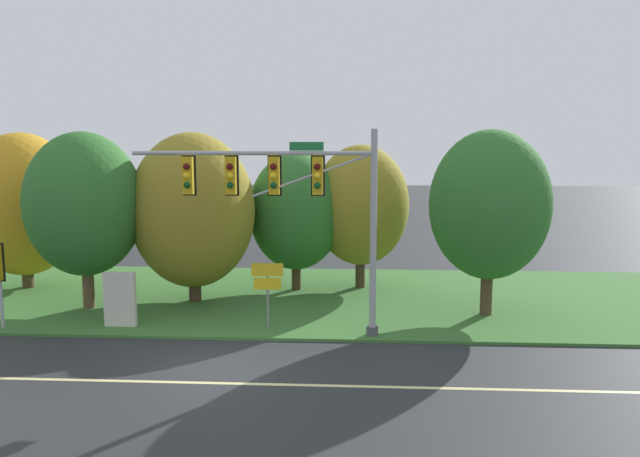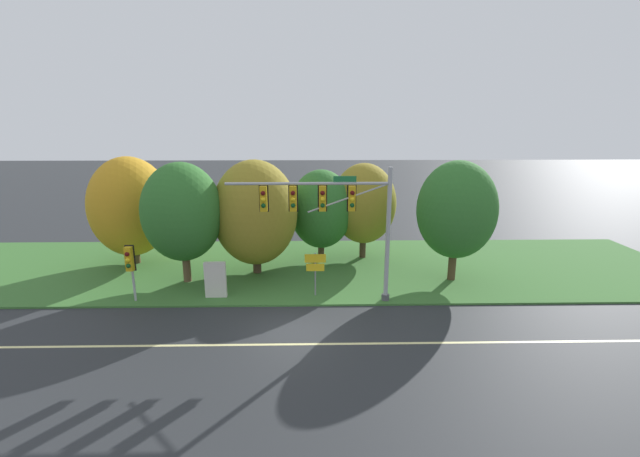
% 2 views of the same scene
% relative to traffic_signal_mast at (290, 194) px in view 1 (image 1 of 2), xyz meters
% --- Properties ---
extents(ground_plane, '(160.00, 160.00, 0.00)m').
position_rel_traffic_signal_mast_xyz_m(ground_plane, '(-2.13, -3.01, -4.81)').
color(ground_plane, '#282B2D').
extents(lane_stripe, '(36.00, 0.16, 0.01)m').
position_rel_traffic_signal_mast_xyz_m(lane_stripe, '(-2.13, -4.21, -4.80)').
color(lane_stripe, beige).
rests_on(lane_stripe, ground).
extents(grass_verge, '(48.00, 11.50, 0.10)m').
position_rel_traffic_signal_mast_xyz_m(grass_verge, '(-2.13, 5.24, -4.76)').
color(grass_verge, '#386B2D').
rests_on(grass_verge, ground).
extents(traffic_signal_mast, '(8.09, 0.49, 6.80)m').
position_rel_traffic_signal_mast_xyz_m(traffic_signal_mast, '(0.00, 0.00, 0.00)').
color(traffic_signal_mast, '#9EA0A5').
rests_on(traffic_signal_mast, grass_verge).
extents(route_sign_post, '(1.10, 0.08, 2.32)m').
position_rel_traffic_signal_mast_xyz_m(route_sign_post, '(-0.88, 0.67, -3.12)').
color(route_sign_post, slate).
rests_on(route_sign_post, grass_verge).
extents(tree_nearest_road, '(4.99, 4.99, 6.82)m').
position_rel_traffic_signal_mast_xyz_m(tree_nearest_road, '(-12.39, 6.15, -1.02)').
color(tree_nearest_road, '#4C3823').
rests_on(tree_nearest_road, grass_verge).
extents(tree_left_of_mast, '(4.39, 4.39, 6.79)m').
position_rel_traffic_signal_mast_xyz_m(tree_left_of_mast, '(-8.19, 2.86, -0.67)').
color(tree_left_of_mast, brown).
rests_on(tree_left_of_mast, grass_verge).
extents(tree_behind_signpost, '(4.95, 4.95, 6.79)m').
position_rel_traffic_signal_mast_xyz_m(tree_behind_signpost, '(-4.37, 4.24, -1.02)').
color(tree_behind_signpost, '#423021').
rests_on(tree_behind_signpost, grass_verge).
extents(tree_mid_verge, '(4.03, 4.03, 5.95)m').
position_rel_traffic_signal_mast_xyz_m(tree_mid_verge, '(-0.45, 6.44, -1.29)').
color(tree_mid_verge, '#423021').
rests_on(tree_mid_verge, grass_verge).
extents(tree_tall_centre, '(4.20, 4.20, 6.29)m').
position_rel_traffic_signal_mast_xyz_m(tree_tall_centre, '(2.34, 7.02, -1.05)').
color(tree_tall_centre, '#423021').
rests_on(tree_tall_centre, grass_verge).
extents(tree_right_far, '(4.39, 4.39, 6.86)m').
position_rel_traffic_signal_mast_xyz_m(tree_right_far, '(7.01, 2.84, -0.61)').
color(tree_right_far, '#4C3823').
rests_on(tree_right_far, grass_verge).
extents(info_kiosk, '(1.10, 0.24, 1.90)m').
position_rel_traffic_signal_mast_xyz_m(info_kiosk, '(-6.06, 0.57, -3.76)').
color(info_kiosk, beige).
rests_on(info_kiosk, grass_verge).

